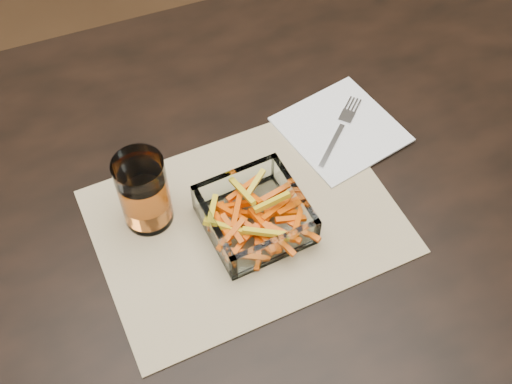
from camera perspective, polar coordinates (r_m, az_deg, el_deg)
dining_table at (r=1.12m, az=2.68°, el=-0.50°), size 1.60×0.90×0.75m
placemat at (r=0.98m, az=-0.86°, el=-2.62°), size 0.47×0.36×0.00m
glass_bowl at (r=0.96m, az=-0.12°, el=-2.19°), size 0.16×0.16×0.06m
tumbler at (r=0.95m, az=-9.92°, el=-0.13°), size 0.07×0.07×0.13m
napkin at (r=1.10m, az=7.54°, el=5.56°), size 0.21×0.21×0.00m
fork at (r=1.09m, az=7.51°, el=5.59°), size 0.13×0.13×0.00m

